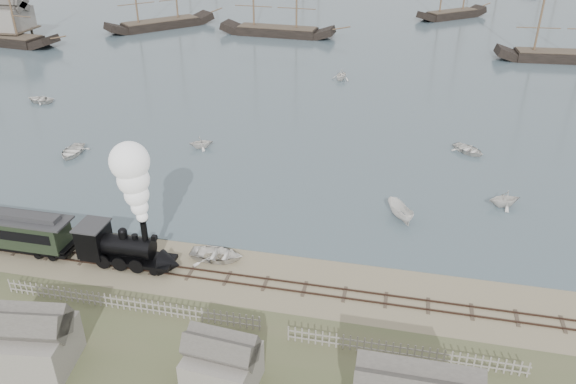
# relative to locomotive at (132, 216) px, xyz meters

# --- Properties ---
(ground) EXTENTS (600.00, 600.00, 0.00)m
(ground) POSITION_rel_locomotive_xyz_m (8.17, 2.00, -4.64)
(ground) COLOR gray
(ground) RESTS_ON ground
(rail_track) EXTENTS (120.00, 1.80, 0.16)m
(rail_track) POSITION_rel_locomotive_xyz_m (8.17, 0.00, -4.59)
(rail_track) COLOR #3E2A22
(rail_track) RESTS_ON ground
(picket_fence_west) EXTENTS (19.00, 0.10, 1.20)m
(picket_fence_west) POSITION_rel_locomotive_xyz_m (1.67, -5.00, -4.64)
(picket_fence_west) COLOR gray
(picket_fence_west) RESTS_ON ground
(picket_fence_east) EXTENTS (15.00, 0.10, 1.20)m
(picket_fence_east) POSITION_rel_locomotive_xyz_m (20.67, -5.50, -4.64)
(picket_fence_east) COLOR gray
(picket_fence_east) RESTS_ON ground
(shed_left) EXTENTS (5.00, 4.00, 4.10)m
(shed_left) POSITION_rel_locomotive_xyz_m (-1.83, -11.00, -4.64)
(shed_left) COLOR gray
(shed_left) RESTS_ON ground
(locomotive) EXTENTS (8.08, 3.02, 10.07)m
(locomotive) POSITION_rel_locomotive_xyz_m (0.00, 0.00, 0.00)
(locomotive) COLOR black
(locomotive) RESTS_ON ground
(beached_dinghy) EXTENTS (3.17, 4.37, 0.89)m
(beached_dinghy) POSITION_rel_locomotive_xyz_m (5.60, 2.25, -4.19)
(beached_dinghy) COLOR white
(beached_dinghy) RESTS_ON ground
(rowboat_0) EXTENTS (4.57, 3.50, 0.88)m
(rowboat_0) POSITION_rel_locomotive_xyz_m (-16.60, 17.77, -4.13)
(rowboat_0) COLOR white
(rowboat_0) RESTS_ON harbor_water
(rowboat_1) EXTENTS (3.25, 3.43, 1.43)m
(rowboat_1) POSITION_rel_locomotive_xyz_m (-3.19, 22.66, -3.86)
(rowboat_1) COLOR white
(rowboat_1) RESTS_ON harbor_water
(rowboat_2) EXTENTS (3.74, 3.11, 1.39)m
(rowboat_2) POSITION_rel_locomotive_xyz_m (19.61, 11.73, -3.88)
(rowboat_2) COLOR white
(rowboat_2) RESTS_ON harbor_water
(rowboat_3) EXTENTS (4.65, 4.72, 0.80)m
(rowboat_3) POSITION_rel_locomotive_xyz_m (26.56, 27.85, -4.17)
(rowboat_3) COLOR white
(rowboat_3) RESTS_ON harbor_water
(rowboat_4) EXTENTS (3.55, 3.78, 1.59)m
(rowboat_4) POSITION_rel_locomotive_xyz_m (29.01, 16.07, -3.78)
(rowboat_4) COLOR white
(rowboat_4) RESTS_ON harbor_water
(rowboat_6) EXTENTS (3.34, 4.29, 0.81)m
(rowboat_6) POSITION_rel_locomotive_xyz_m (-30.61, 32.75, -4.17)
(rowboat_6) COLOR white
(rowboat_6) RESTS_ON harbor_water
(rowboat_7) EXTENTS (3.76, 3.43, 1.69)m
(rowboat_7) POSITION_rel_locomotive_xyz_m (8.95, 51.87, -3.73)
(rowboat_7) COLOR white
(rowboat_7) RESTS_ON harbor_water
(schooner_4) EXTENTS (21.72, 6.58, 20.00)m
(schooner_4) POSITION_rel_locomotive_xyz_m (44.25, 70.83, 5.42)
(schooner_4) COLOR black
(schooner_4) RESTS_ON harbor_water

